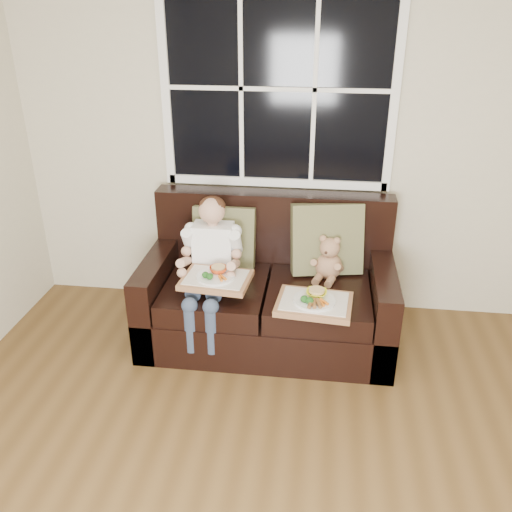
# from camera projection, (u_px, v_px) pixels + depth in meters

# --- Properties ---
(room_walls) EXTENTS (4.52, 5.02, 2.71)m
(room_walls) POSITION_uv_depth(u_px,v_px,m) (330.00, 257.00, 1.43)
(room_walls) COLOR beige
(room_walls) RESTS_ON ground
(window_back) EXTENTS (1.62, 0.04, 1.37)m
(window_back) POSITION_uv_depth(u_px,v_px,m) (278.00, 89.00, 3.66)
(window_back) COLOR black
(window_back) RESTS_ON room_walls
(loveseat) EXTENTS (1.70, 0.92, 0.96)m
(loveseat) POSITION_uv_depth(u_px,v_px,m) (269.00, 295.00, 3.83)
(loveseat) COLOR black
(loveseat) RESTS_ON ground
(pillow_left) EXTENTS (0.44, 0.20, 0.45)m
(pillow_left) POSITION_uv_depth(u_px,v_px,m) (224.00, 237.00, 3.85)
(pillow_left) COLOR #6B6742
(pillow_left) RESTS_ON loveseat
(pillow_right) EXTENTS (0.53, 0.31, 0.51)m
(pillow_right) POSITION_uv_depth(u_px,v_px,m) (327.00, 239.00, 3.75)
(pillow_right) COLOR #6B6742
(pillow_right) RESTS_ON loveseat
(child) EXTENTS (0.39, 0.60, 0.89)m
(child) POSITION_uv_depth(u_px,v_px,m) (211.00, 256.00, 3.62)
(child) COLOR white
(child) RESTS_ON loveseat
(teddy_bear) EXTENTS (0.22, 0.26, 0.32)m
(teddy_bear) POSITION_uv_depth(u_px,v_px,m) (329.00, 261.00, 3.71)
(teddy_bear) COLOR #AB7D5A
(teddy_bear) RESTS_ON loveseat
(tray_left) EXTENTS (0.46, 0.37, 0.10)m
(tray_left) POSITION_uv_depth(u_px,v_px,m) (216.00, 278.00, 3.49)
(tray_left) COLOR #9F6848
(tray_left) RESTS_ON child
(tray_right) EXTENTS (0.50, 0.40, 0.11)m
(tray_right) POSITION_uv_depth(u_px,v_px,m) (314.00, 302.00, 3.39)
(tray_right) COLOR #9F6848
(tray_right) RESTS_ON loveseat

